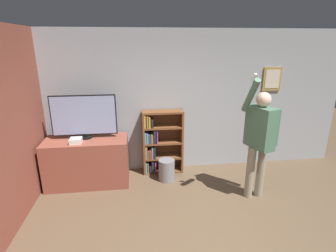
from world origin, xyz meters
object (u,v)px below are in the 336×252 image
Objects in this scene: person at (260,135)px; waste_bin at (167,170)px; game_console at (76,141)px; bookshelf at (159,143)px; television at (84,116)px.

waste_bin is (-1.37, 0.72, -0.88)m from person.
game_console is 1.69m from waste_bin.
person is (1.47, -1.08, 0.47)m from bookshelf.
person is at bearing -12.37° from game_console.
game_console is 2.99m from person.
television reaches higher than waste_bin.
waste_bin is (0.10, -0.36, -0.40)m from bookshelf.
bookshelf is 0.55m from waste_bin.
television is 2.74× the size of waste_bin.
person is 5.10× the size of waste_bin.
game_console is 1.53m from bookshelf.
game_console reaches higher than waste_bin.
bookshelf reaches higher than waste_bin.
television is at bearing -171.29° from bookshelf.
bookshelf is at bearing -143.68° from person.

